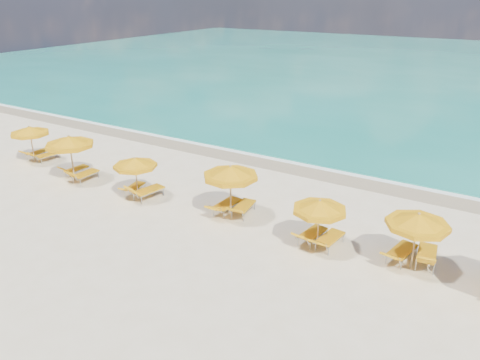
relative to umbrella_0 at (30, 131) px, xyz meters
The scene contains 23 objects.
ground_plane 13.35m from the umbrella_0, ahead, with size 120.00×120.00×0.00m, color beige.
ocean 49.68m from the umbrella_0, 74.56° to the left, with size 120.00×80.00×0.30m, color #157868.
wet_sand_band 15.19m from the umbrella_0, 28.76° to the left, with size 120.00×2.60×0.01m, color tan.
foam_line 15.59m from the umbrella_0, 31.35° to the left, with size 120.00×1.20×0.03m, color white.
whitecap_near 18.43m from the umbrella_0, 66.81° to the left, with size 14.00×0.36×0.05m, color white.
umbrella_0 is the anchor object (origin of this frame).
umbrella_1 4.35m from the umbrella_0, ahead, with size 3.22×3.22×2.49m.
umbrella_2 8.70m from the umbrella_0, ahead, with size 2.07×2.07×2.09m.
umbrella_3 13.57m from the umbrella_0, ahead, with size 2.98×2.98×2.44m.
umbrella_4 17.92m from the umbrella_0, ahead, with size 2.11×2.11×2.11m.
umbrella_5 21.34m from the umbrella_0, ahead, with size 2.50×2.50×2.25m.
lounger_0_left 1.77m from the umbrella_0, 127.96° to the left, with size 0.61×1.73×0.74m.
lounger_0_right 1.79m from the umbrella_0, 46.13° to the left, with size 0.85×1.81×0.75m.
lounger_1_left 4.09m from the umbrella_0, ahead, with size 0.66×1.67×0.74m.
lounger_1_right 5.11m from the umbrella_0, ahead, with size 0.64×1.81×0.88m.
lounger_2_left 8.33m from the umbrella_0, ahead, with size 0.87×1.75×0.67m.
lounger_2_right 9.29m from the umbrella_0, ahead, with size 1.00×2.02×0.95m.
lounger_3_left 13.28m from the umbrella_0, ahead, with size 0.73×2.07×0.75m.
lounger_3_right 14.04m from the umbrella_0, ahead, with size 0.90×2.02×0.81m.
lounger_4_left 17.60m from the umbrella_0, ahead, with size 0.87×1.93×0.81m.
lounger_4_right 18.33m from the umbrella_0, ahead, with size 0.85×1.98×0.77m.
lounger_5_left 20.95m from the umbrella_0, ahead, with size 1.00×2.07×0.78m.
lounger_5_right 21.81m from the umbrella_0, ahead, with size 0.89×2.02×0.92m.
Camera 1 is at (10.39, -15.47, 9.37)m, focal length 35.00 mm.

